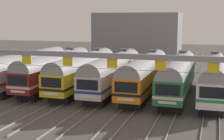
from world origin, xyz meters
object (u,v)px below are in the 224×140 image
(commuter_train_maroon, at_px, (55,68))
(commuter_train_green, at_px, (178,74))
(commuter_train_yellow, at_px, (84,70))
(commuter_train_silver, at_px, (113,71))
(commuter_train_orange, at_px, (145,73))
(commuter_train_white, at_px, (214,76))
(catenary_gantry, at_px, (68,64))
(commuter_train_stainless, at_px, (29,67))

(commuter_train_maroon, relative_size, commuter_train_green, 1.00)
(commuter_train_yellow, height_order, commuter_train_silver, same)
(commuter_train_orange, bearing_deg, commuter_train_green, 0.00)
(commuter_train_white, relative_size, catenary_gantry, 0.62)
(commuter_train_stainless, xyz_separation_m, commuter_train_maroon, (4.01, 0.00, 0.00))
(commuter_train_silver, bearing_deg, commuter_train_yellow, 180.00)
(commuter_train_yellow, bearing_deg, catenary_gantry, -73.45)
(commuter_train_orange, distance_m, catenary_gantry, 14.35)
(commuter_train_yellow, distance_m, commuter_train_green, 12.03)
(commuter_train_stainless, xyz_separation_m, commuter_train_yellow, (8.02, 0.00, 0.00))
(catenary_gantry, bearing_deg, commuter_train_orange, 73.45)
(commuter_train_maroon, bearing_deg, commuter_train_stainless, -179.94)
(commuter_train_stainless, relative_size, commuter_train_white, 1.00)
(commuter_train_silver, bearing_deg, commuter_train_green, 0.00)
(catenary_gantry, bearing_deg, commuter_train_yellow, 106.55)
(commuter_train_orange, xyz_separation_m, commuter_train_white, (8.02, 0.00, 0.00))
(commuter_train_green, xyz_separation_m, commuter_train_white, (4.01, 0.00, 0.00))
(commuter_train_yellow, relative_size, commuter_train_orange, 1.00)
(commuter_train_white, bearing_deg, commuter_train_green, 180.00)
(commuter_train_green, bearing_deg, catenary_gantry, -120.72)
(catenary_gantry, bearing_deg, commuter_train_stainless, 131.72)
(commuter_train_orange, relative_size, catenary_gantry, 0.62)
(commuter_train_stainless, height_order, commuter_train_silver, commuter_train_silver)
(commuter_train_silver, relative_size, commuter_train_orange, 1.00)
(commuter_train_white, bearing_deg, commuter_train_orange, 180.00)
(commuter_train_stainless, distance_m, commuter_train_maroon, 4.01)
(commuter_train_silver, xyz_separation_m, catenary_gantry, (0.00, -13.50, 2.74))
(commuter_train_silver, bearing_deg, commuter_train_white, 0.00)
(commuter_train_yellow, relative_size, commuter_train_silver, 1.00)
(commuter_train_stainless, bearing_deg, commuter_train_orange, 0.02)
(commuter_train_green, bearing_deg, commuter_train_maroon, 180.00)
(commuter_train_maroon, xyz_separation_m, commuter_train_yellow, (4.01, 0.00, 0.00))
(commuter_train_yellow, bearing_deg, commuter_train_green, 0.00)
(commuter_train_yellow, distance_m, commuter_train_white, 16.04)
(commuter_train_orange, distance_m, commuter_train_white, 8.02)
(commuter_train_orange, distance_m, commuter_train_green, 4.01)
(commuter_train_stainless, distance_m, commuter_train_silver, 12.03)
(commuter_train_maroon, distance_m, commuter_train_silver, 8.02)
(commuter_train_white, height_order, catenary_gantry, catenary_gantry)
(commuter_train_stainless, xyz_separation_m, commuter_train_silver, (12.03, 0.00, 0.00))
(commuter_train_maroon, height_order, commuter_train_green, same)
(commuter_train_maroon, xyz_separation_m, commuter_train_orange, (12.03, 0.00, 0.00))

